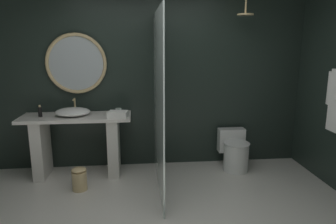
{
  "coord_description": "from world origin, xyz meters",
  "views": [
    {
      "loc": [
        -0.15,
        -2.62,
        1.8
      ],
      "look_at": [
        0.21,
        0.95,
        1.0
      ],
      "focal_mm": 33.1,
      "sensor_mm": 36.0,
      "label": 1
    }
  ],
  "objects": [
    {
      "name": "waste_bin",
      "position": [
        -0.89,
        1.07,
        0.15
      ],
      "size": [
        0.18,
        0.18,
        0.29
      ],
      "color": "#D6B77F",
      "rests_on": "ground_plane"
    },
    {
      "name": "tumbler_cup",
      "position": [
        -0.41,
        1.56,
        0.89
      ],
      "size": [
        0.08,
        0.08,
        0.09
      ],
      "primitive_type": "cylinder",
      "color": "silver",
      "rests_on": "vanity_counter"
    },
    {
      "name": "soap_dispenser",
      "position": [
        -1.44,
        1.54,
        0.92
      ],
      "size": [
        0.05,
        0.05,
        0.16
      ],
      "color": "black",
      "rests_on": "vanity_counter"
    },
    {
      "name": "vessel_sink",
      "position": [
        -1.02,
        1.55,
        0.9
      ],
      "size": [
        0.46,
        0.38,
        0.21
      ],
      "color": "white",
      "rests_on": "vanity_counter"
    },
    {
      "name": "shower_glass_panel",
      "position": [
        0.11,
        1.07,
        1.09
      ],
      "size": [
        0.02,
        1.56,
        2.18
      ],
      "primitive_type": "cube",
      "color": "silver",
      "rests_on": "ground_plane"
    },
    {
      "name": "round_wall_mirror",
      "position": [
        -0.98,
        1.81,
        1.53
      ],
      "size": [
        0.84,
        0.05,
        0.84
      ],
      "color": "#D6B77F"
    },
    {
      "name": "folded_hand_towel",
      "position": [
        -0.4,
        1.39,
        0.89
      ],
      "size": [
        0.28,
        0.24,
        0.09
      ],
      "primitive_type": "cube",
      "rotation": [
        0.0,
        0.0,
        -0.18
      ],
      "color": "white",
      "rests_on": "vanity_counter"
    },
    {
      "name": "vanity_counter",
      "position": [
        -0.98,
        1.56,
        0.5
      ],
      "size": [
        1.47,
        0.54,
        0.85
      ],
      "color": "silver",
      "rests_on": "ground_plane"
    },
    {
      "name": "toilet",
      "position": [
        1.25,
        1.53,
        0.26
      ],
      "size": [
        0.39,
        0.54,
        0.56
      ],
      "color": "white",
      "rests_on": "ground_plane"
    },
    {
      "name": "rain_shower_head",
      "position": [
        1.31,
        1.54,
        2.2
      ],
      "size": [
        0.22,
        0.22,
        0.33
      ],
      "color": "#D6B77F"
    },
    {
      "name": "back_wall_panel",
      "position": [
        0.0,
        1.9,
        1.3
      ],
      "size": [
        4.8,
        0.1,
        2.6
      ],
      "primitive_type": "cube",
      "color": "#1E2823",
      "rests_on": "ground_plane"
    }
  ]
}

